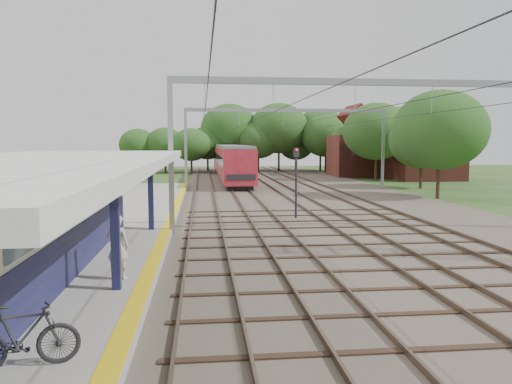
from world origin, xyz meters
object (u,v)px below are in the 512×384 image
train (229,160)px  signal_post (296,177)px  person (118,247)px  bicycle (22,337)px

train → signal_post: signal_post is taller
person → train: train is taller
bicycle → signal_post: size_ratio=0.49×
train → signal_post: 32.24m
person → train: size_ratio=0.05×
person → bicycle: size_ratio=0.97×
train → signal_post: bearing=-86.7°
person → signal_post: bearing=-101.1°
train → signal_post: (1.85, -32.19, 0.24)m
bicycle → train: 50.35m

